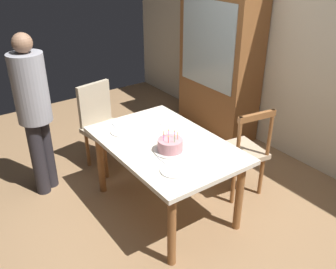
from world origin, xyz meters
TOP-DOWN VIEW (x-y plane):
  - ground at (0.00, 0.00)m, footprint 6.40×6.40m
  - back_wall at (0.00, 1.85)m, footprint 6.40×0.10m
  - dining_table at (0.00, 0.00)m, footprint 1.41×0.93m
  - birthday_cake at (0.16, -0.05)m, footprint 0.28×0.28m
  - plate_near_celebrant at (-0.39, -0.21)m, footprint 0.22×0.22m
  - plate_far_side at (-0.07, 0.21)m, footprint 0.22×0.22m
  - plate_near_guest at (0.42, -0.21)m, footprint 0.22×0.22m
  - fork_near_celebrant at (-0.55, -0.21)m, footprint 0.18×0.06m
  - fork_far_side at (-0.23, 0.19)m, footprint 0.18×0.05m
  - fork_near_guest at (0.26, -0.20)m, footprint 0.18×0.02m
  - chair_spindle_back at (0.21, 0.78)m, footprint 0.50×0.50m
  - chair_upholstered at (-1.09, -0.09)m, footprint 0.51×0.51m
  - person_celebrant at (-0.99, -0.81)m, footprint 0.32×0.32m
  - china_cabinet at (-1.01, 1.56)m, footprint 1.10×0.45m

SIDE VIEW (x-z plane):
  - ground at x=0.00m, z-range 0.00..0.00m
  - chair_spindle_back at x=0.21m, z-range -0.02..0.93m
  - chair_upholstered at x=-1.09m, z-range 0.06..1.01m
  - dining_table at x=0.00m, z-range 0.27..1.00m
  - fork_near_celebrant at x=-0.55m, z-range 0.73..0.73m
  - fork_far_side at x=-0.23m, z-range 0.73..0.73m
  - fork_near_guest at x=0.26m, z-range 0.73..0.73m
  - plate_near_celebrant at x=-0.39m, z-range 0.73..0.74m
  - plate_far_side at x=-0.07m, z-range 0.73..0.74m
  - plate_near_guest at x=0.42m, z-range 0.73..0.74m
  - birthday_cake at x=0.16m, z-range 0.69..0.87m
  - person_celebrant at x=-0.99m, z-range 0.11..1.73m
  - china_cabinet at x=-1.01m, z-range 0.00..1.90m
  - back_wall at x=0.00m, z-range 0.00..2.60m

